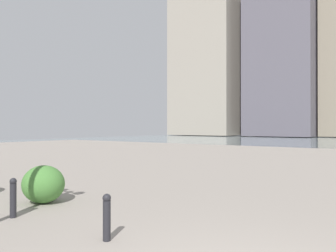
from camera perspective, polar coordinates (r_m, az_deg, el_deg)
The scene contains 5 objects.
building_annex at distance 72.11m, azimuth 19.89°, elevation 13.02°, with size 12.97×14.05×38.56m.
building_highrise at distance 76.63m, azimuth 7.07°, elevation 12.09°, with size 14.83×11.67×36.16m.
bollard_near at distance 5.21m, azimuth -10.79°, elevation -15.40°, with size 0.13×0.13×0.72m.
bollard_mid at distance 7.02m, azimuth -25.73°, elevation -11.24°, with size 0.13×0.13×0.77m.
shrub_round at distance 8.06m, azimuth -21.19°, elevation -9.57°, with size 1.02×0.91×0.86m.
Camera 1 is at (-1.06, 2.83, 1.74)m, focal length 34.44 mm.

